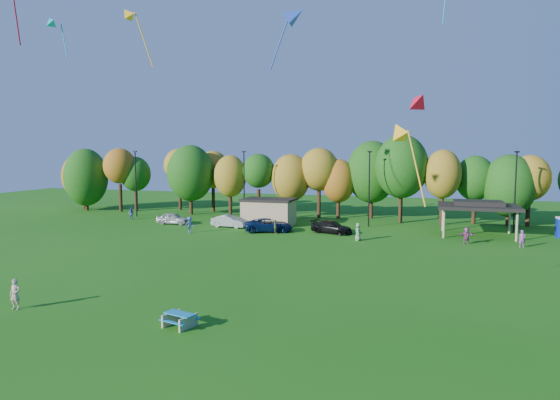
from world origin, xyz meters
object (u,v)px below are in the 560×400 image
(car_a, at_px, (173,218))
(car_b, at_px, (230,221))
(kite_flyer, at_px, (15,294))
(car_c, at_px, (269,225))
(picnic_table, at_px, (180,319))
(car_d, at_px, (332,227))

(car_a, xyz_separation_m, car_b, (7.74, -0.35, 0.02))
(kite_flyer, relative_size, car_c, 0.33)
(car_a, relative_size, car_c, 0.76)
(car_a, bearing_deg, kite_flyer, -168.64)
(car_b, distance_m, car_c, 5.77)
(picnic_table, distance_m, car_c, 30.70)
(car_b, height_order, car_c, car_c)
(kite_flyer, bearing_deg, picnic_table, -5.71)
(car_b, bearing_deg, car_c, -102.27)
(picnic_table, relative_size, car_d, 0.42)
(kite_flyer, xyz_separation_m, car_b, (-0.13, 32.24, -0.16))
(car_b, xyz_separation_m, car_d, (12.48, -0.70, -0.04))
(picnic_table, xyz_separation_m, car_a, (-18.31, 32.38, 0.29))
(car_c, bearing_deg, car_a, 61.04)
(car_c, height_order, car_d, car_c)
(kite_flyer, height_order, car_d, kite_flyer)
(car_b, bearing_deg, car_d, -87.72)
(picnic_table, xyz_separation_m, car_b, (-10.58, 32.03, 0.31))
(picnic_table, xyz_separation_m, car_c, (-5.08, 30.27, 0.34))
(car_a, height_order, car_c, car_c)
(car_a, distance_m, car_b, 7.75)
(picnic_table, relative_size, kite_flyer, 1.11)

